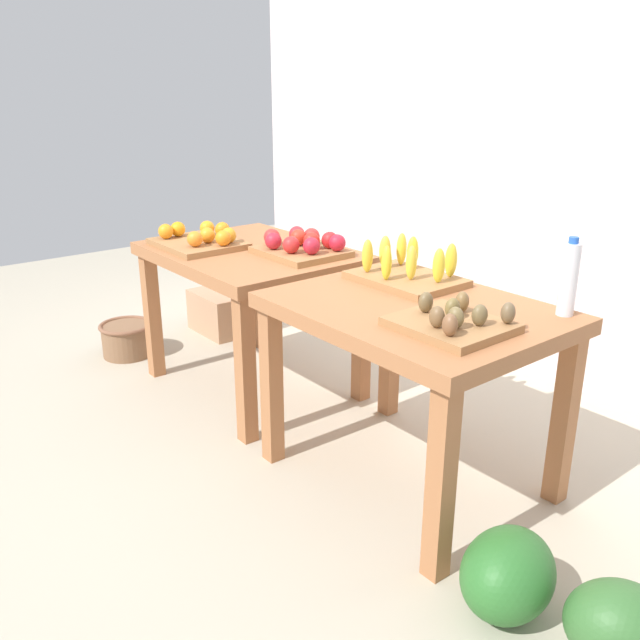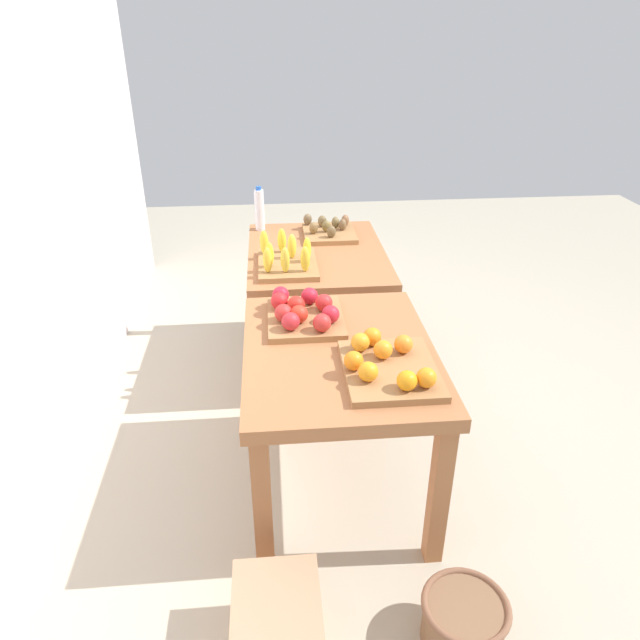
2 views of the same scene
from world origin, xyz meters
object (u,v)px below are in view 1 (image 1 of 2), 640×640
object	(u,v)px
display_table_left	(251,270)
banana_crate	(406,271)
kiwi_bin	(453,321)
watermelon_pile	(553,595)
apple_bin	(302,245)
orange_bin	(200,239)
wicker_basket	(127,338)
water_bottle	(569,279)
display_table_right	(414,332)
cardboard_produce_box	(222,312)

from	to	relation	value
display_table_left	banana_crate	bearing A→B (deg)	11.83
kiwi_bin	display_table_left	bearing A→B (deg)	175.89
display_table_left	watermelon_pile	world-z (taller)	display_table_left
display_table_left	apple_bin	xyz separation A→B (m)	(0.25, 0.13, 0.15)
orange_bin	wicker_basket	bearing A→B (deg)	-163.41
banana_crate	water_bottle	size ratio (longest dim) A/B	1.57
orange_bin	kiwi_bin	distance (m)	1.59
orange_bin	kiwi_bin	size ratio (longest dim) A/B	1.22
display_table_right	kiwi_bin	size ratio (longest dim) A/B	2.89
banana_crate	display_table_left	bearing A→B (deg)	-168.17
orange_bin	watermelon_pile	bearing A→B (deg)	-2.53
cardboard_produce_box	water_bottle	bearing A→B (deg)	0.71
kiwi_bin	apple_bin	bearing A→B (deg)	168.35
water_bottle	wicker_basket	size ratio (longest dim) A/B	0.91
orange_bin	watermelon_pile	size ratio (longest dim) A/B	0.65
water_bottle	wicker_basket	bearing A→B (deg)	-163.93
orange_bin	display_table_left	bearing A→B (deg)	39.16
kiwi_bin	display_table_right	bearing A→B (deg)	159.43
orange_bin	cardboard_produce_box	xyz separation A→B (m)	(-0.62, 0.46, -0.65)
watermelon_pile	wicker_basket	xyz separation A→B (m)	(-2.78, -0.09, -0.03)
apple_bin	wicker_basket	size ratio (longest dim) A/B	1.31
banana_crate	kiwi_bin	distance (m)	0.57
apple_bin	wicker_basket	bearing A→B (deg)	-155.76
banana_crate	cardboard_produce_box	world-z (taller)	banana_crate
apple_bin	cardboard_produce_box	bearing A→B (deg)	171.26
display_table_right	kiwi_bin	world-z (taller)	kiwi_bin
display_table_right	banana_crate	xyz separation A→B (m)	(-0.23, 0.19, 0.15)
wicker_basket	water_bottle	bearing A→B (deg)	16.07
display_table_left	water_bottle	distance (m)	1.59
orange_bin	cardboard_produce_box	bearing A→B (deg)	143.43
display_table_right	orange_bin	bearing A→B (deg)	-172.94
display_table_right	watermelon_pile	bearing A→B (deg)	-17.26
orange_bin	wicker_basket	xyz separation A→B (m)	(-0.63, -0.19, -0.68)
display_table_right	wicker_basket	xyz separation A→B (m)	(-1.95, -0.35, -0.53)
cardboard_produce_box	display_table_left	bearing A→B (deg)	-19.96
water_bottle	kiwi_bin	bearing A→B (deg)	-108.90
display_table_right	kiwi_bin	bearing A→B (deg)	-20.57
banana_crate	wicker_basket	size ratio (longest dim) A/B	1.42
water_bottle	wicker_basket	xyz separation A→B (m)	(-2.36, -0.68, -0.77)
kiwi_bin	watermelon_pile	xyz separation A→B (m)	(0.57, -0.16, -0.64)
banana_crate	orange_bin	bearing A→B (deg)	-162.20
banana_crate	watermelon_pile	bearing A→B (deg)	-22.69
water_bottle	cardboard_produce_box	size ratio (longest dim) A/B	0.70
banana_crate	display_table_right	bearing A→B (deg)	-38.79
display_table_right	water_bottle	xyz separation A→B (m)	(0.41, 0.33, 0.24)
display_table_left	banana_crate	xyz separation A→B (m)	(0.89, 0.19, 0.15)
apple_bin	banana_crate	xyz separation A→B (m)	(0.64, 0.05, 0.00)
display_table_left	watermelon_pile	xyz separation A→B (m)	(1.95, -0.26, -0.50)
wicker_basket	display_table_right	bearing A→B (deg)	10.19
apple_bin	kiwi_bin	bearing A→B (deg)	-11.65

